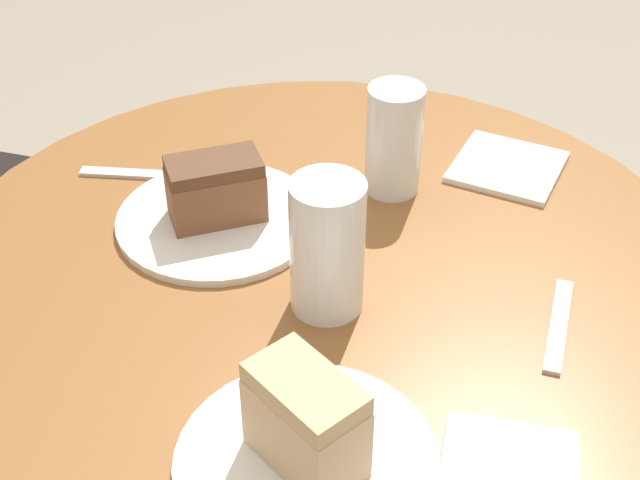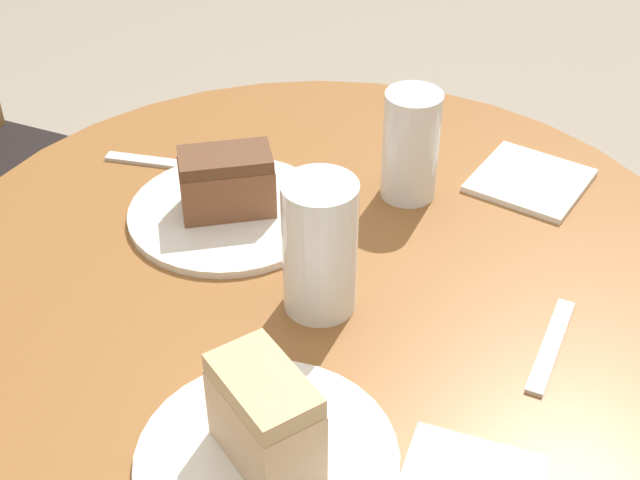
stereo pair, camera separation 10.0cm
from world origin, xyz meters
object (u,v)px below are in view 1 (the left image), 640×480
object	(u,v)px
plate_near	(218,219)
glass_lemonade	(327,255)
cake_slice_far	(306,421)
plate_far	(306,462)
glass_water	(394,144)
cake_slice_near	(216,189)

from	to	relation	value
plate_near	glass_lemonade	size ratio (longest dim) A/B	1.60
plate_near	cake_slice_far	xyz separation A→B (m)	(-0.28, -0.27, 0.05)
plate_far	glass_lemonade	bearing A→B (deg)	21.37
plate_far	glass_lemonade	xyz separation A→B (m)	(0.21, 0.08, 0.06)
cake_slice_far	glass_water	distance (m)	0.46
glass_lemonade	plate_near	bearing A→B (deg)	68.09
cake_slice_near	glass_water	world-z (taller)	glass_water
plate_near	glass_lemonade	distance (m)	0.21
cake_slice_far	glass_water	world-z (taller)	glass_water
cake_slice_near	glass_lemonade	world-z (taller)	glass_lemonade
cake_slice_near	glass_lemonade	xyz separation A→B (m)	(-0.07, -0.19, 0.02)
plate_far	cake_slice_far	bearing A→B (deg)	90.00
cake_slice_near	glass_lemonade	size ratio (longest dim) A/B	0.79
plate_far	glass_water	world-z (taller)	glass_water
plate_far	glass_water	xyz separation A→B (m)	(0.45, 0.11, 0.06)
plate_far	glass_water	size ratio (longest dim) A/B	1.67
cake_slice_far	cake_slice_near	bearing A→B (deg)	43.47
plate_far	glass_lemonade	world-z (taller)	glass_lemonade
plate_far	cake_slice_near	size ratio (longest dim) A/B	1.93
cake_slice_far	glass_lemonade	xyz separation A→B (m)	(0.21, 0.08, 0.01)
plate_near	cake_slice_far	bearing A→B (deg)	-136.53
plate_near	glass_water	bearing A→B (deg)	-43.94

